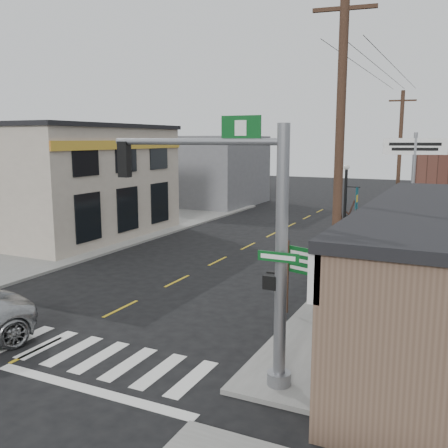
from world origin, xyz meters
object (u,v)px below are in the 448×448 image
at_px(bare_tree, 362,210).
at_px(lamp_post, 346,210).
at_px(fire_hydrant, 376,301).
at_px(dance_center_sign, 414,164).
at_px(guide_sign, 304,268).
at_px(traffic_signal_pole, 251,227).
at_px(utility_pole_far, 399,165).
at_px(utility_pole_near, 339,164).

bearing_deg(bare_tree, lamp_post, 106.42).
relative_size(fire_hydrant, dance_center_sign, 0.11).
relative_size(dance_center_sign, bare_tree, 1.34).
relative_size(guide_sign, bare_tree, 0.55).
height_order(guide_sign, bare_tree, bare_tree).
distance_m(traffic_signal_pole, lamp_post, 11.29).
xyz_separation_m(lamp_post, utility_pole_far, (1.14, 8.84, 1.64)).
xyz_separation_m(dance_center_sign, bare_tree, (-0.70, -9.64, -1.10)).
bearing_deg(lamp_post, utility_pole_far, 69.70).
bearing_deg(dance_center_sign, utility_pole_far, 90.81).
distance_m(fire_hydrant, bare_tree, 3.47).
xyz_separation_m(utility_pole_near, utility_pole_far, (-0.12, 16.28, -0.77)).
xyz_separation_m(traffic_signal_pole, dance_center_sign, (2.33, 15.14, 0.91)).
height_order(traffic_signal_pole, fire_hydrant, traffic_signal_pole).
xyz_separation_m(fire_hydrant, utility_pole_near, (-0.88, -2.65, 4.88)).
distance_m(guide_sign, dance_center_sign, 10.89).
xyz_separation_m(guide_sign, utility_pole_far, (1.20, 15.08, 2.82)).
relative_size(dance_center_sign, utility_pole_near, 0.62).
distance_m(guide_sign, fire_hydrant, 2.93).
relative_size(traffic_signal_pole, bare_tree, 1.39).
bearing_deg(guide_sign, lamp_post, 108.34).
bearing_deg(fire_hydrant, bare_tree, -115.39).
bearing_deg(traffic_signal_pole, bare_tree, 73.56).
bearing_deg(utility_pole_near, bare_tree, 68.52).
relative_size(dance_center_sign, utility_pole_far, 0.72).
xyz_separation_m(traffic_signal_pole, guide_sign, (-0.12, 5.01, -2.22)).
bearing_deg(fire_hydrant, utility_pole_near, -108.28).
bearing_deg(fire_hydrant, lamp_post, 114.07).
height_order(traffic_signal_pole, utility_pole_near, utility_pole_near).
relative_size(guide_sign, dance_center_sign, 0.41).
height_order(traffic_signal_pole, guide_sign, traffic_signal_pole).
relative_size(traffic_signal_pole, utility_pole_near, 0.64).
height_order(dance_center_sign, utility_pole_far, utility_pole_far).
bearing_deg(bare_tree, traffic_signal_pole, -106.47).
bearing_deg(utility_pole_far, bare_tree, -95.06).
xyz_separation_m(fire_hydrant, dance_center_sign, (0.25, 8.69, 4.41)).
distance_m(traffic_signal_pole, dance_center_sign, 15.35).
height_order(guide_sign, utility_pole_far, utility_pole_far).
bearing_deg(traffic_signal_pole, utility_pole_far, 86.96).
bearing_deg(traffic_signal_pole, guide_sign, 91.43).
relative_size(lamp_post, utility_pole_near, 0.48).
distance_m(dance_center_sign, bare_tree, 9.72).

